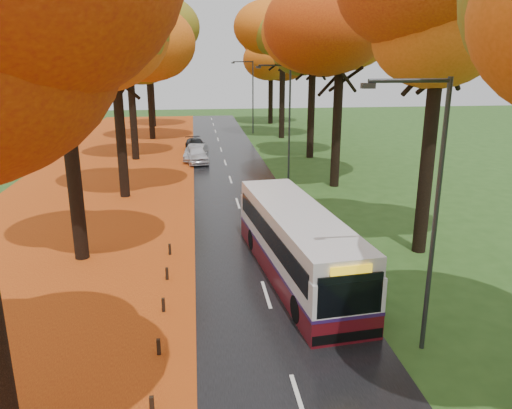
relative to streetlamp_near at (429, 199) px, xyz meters
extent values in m
cube|color=black|center=(-3.95, 17.00, -4.69)|extent=(6.50, 90.00, 0.04)
cube|color=silver|center=(-3.95, 17.00, -4.67)|extent=(0.12, 90.00, 0.01)
cube|color=maroon|center=(-12.95, 17.00, -4.70)|extent=(12.00, 90.00, 0.02)
cube|color=#D06015|center=(-7.00, 17.00, -4.67)|extent=(0.90, 90.00, 0.01)
cylinder|color=black|center=(-11.45, 8.50, -0.14)|extent=(0.60, 0.60, 9.15)
ellipsoid|color=orange|center=(-11.45, 8.50, 5.58)|extent=(8.00, 8.00, 6.24)
cylinder|color=black|center=(-10.85, 18.50, -0.71)|extent=(0.60, 0.60, 8.00)
ellipsoid|color=orange|center=(-10.85, 18.50, 4.29)|extent=(9.20, 9.20, 7.18)
cylinder|color=black|center=(-11.45, 30.50, -0.43)|extent=(0.60, 0.60, 8.58)
ellipsoid|color=orange|center=(-11.45, 30.50, 4.93)|extent=(8.00, 8.00, 6.24)
cylinder|color=black|center=(-10.85, 41.50, -0.14)|extent=(0.60, 0.60, 9.15)
ellipsoid|color=orange|center=(-10.85, 41.50, 5.58)|extent=(9.20, 9.20, 7.18)
cylinder|color=black|center=(-11.45, 51.50, -0.71)|extent=(0.60, 0.60, 8.00)
ellipsoid|color=orange|center=(-11.45, 51.50, 4.29)|extent=(8.00, 8.00, 6.24)
cylinder|color=black|center=(3.55, 7.50, -0.11)|extent=(0.60, 0.60, 9.22)
ellipsoid|color=#C5500E|center=(3.55, 7.50, 5.65)|extent=(8.20, 8.20, 6.40)
cylinder|color=black|center=(2.95, 19.50, -0.62)|extent=(0.60, 0.60, 8.19)
ellipsoid|color=#C5500E|center=(2.95, 19.50, 4.50)|extent=(9.20, 9.20, 7.18)
cylinder|color=black|center=(3.55, 29.50, -0.36)|extent=(0.60, 0.60, 8.70)
ellipsoid|color=#C5500E|center=(3.55, 29.50, 5.08)|extent=(8.20, 8.20, 6.40)
cylinder|color=black|center=(2.95, 40.50, -0.11)|extent=(0.60, 0.60, 9.22)
ellipsoid|color=#C5500E|center=(2.95, 40.50, 5.65)|extent=(9.20, 9.20, 7.18)
cylinder|color=black|center=(3.55, 52.50, -0.62)|extent=(0.60, 0.60, 8.19)
ellipsoid|color=#C5500E|center=(3.55, 52.50, 4.50)|extent=(8.20, 8.20, 6.40)
cube|color=black|center=(-7.65, -2.00, -4.45)|extent=(0.11, 0.11, 0.52)
cube|color=black|center=(-7.65, 0.60, -4.45)|extent=(0.11, 0.11, 0.52)
cube|color=black|center=(-7.65, 3.20, -4.45)|extent=(0.11, 0.11, 0.52)
cube|color=black|center=(-7.65, 5.80, -4.45)|extent=(0.11, 0.11, 0.52)
cube|color=black|center=(-7.65, 8.40, -4.45)|extent=(0.11, 0.11, 0.52)
cylinder|color=#333538|center=(0.25, 0.00, -0.71)|extent=(0.14, 0.14, 8.00)
cylinder|color=#333538|center=(-0.85, 0.00, 3.19)|extent=(2.20, 0.11, 0.11)
cube|color=#333538|center=(-1.95, 0.00, 3.07)|extent=(0.35, 0.18, 0.14)
cylinder|color=#333538|center=(0.25, 22.00, -0.71)|extent=(0.14, 0.14, 8.00)
cylinder|color=#333538|center=(-0.85, 22.00, 3.19)|extent=(2.20, 0.11, 0.11)
cube|color=#333538|center=(-1.95, 22.00, 3.07)|extent=(0.35, 0.18, 0.14)
cylinder|color=#333538|center=(0.25, 44.00, -0.71)|extent=(0.14, 0.14, 8.00)
cylinder|color=#333538|center=(-0.85, 44.00, 3.19)|extent=(2.20, 0.11, 0.11)
cube|color=#333538|center=(-1.95, 44.00, 3.07)|extent=(0.35, 0.18, 0.14)
cube|color=#510C13|center=(-2.52, 5.53, -4.25)|extent=(3.47, 10.56, 0.85)
cube|color=silver|center=(-2.52, 5.53, -3.21)|extent=(3.47, 10.56, 1.22)
cube|color=silver|center=(-2.52, 5.53, -2.27)|extent=(3.40, 10.35, 0.66)
cube|color=#2C164E|center=(-2.52, 5.53, -3.78)|extent=(3.49, 10.58, 0.11)
cube|color=black|center=(-2.52, 5.53, -2.84)|extent=(3.41, 9.74, 0.80)
cube|color=black|center=(-1.96, 0.40, -3.02)|extent=(2.07, 0.28, 1.32)
cube|color=yellow|center=(-1.96, 0.40, -2.20)|extent=(1.29, 0.20, 0.26)
cube|color=black|center=(-1.96, 0.42, -4.41)|extent=(2.31, 0.37, 0.33)
cylinder|color=black|center=(-3.19, 1.91, -4.20)|extent=(0.36, 0.97, 0.94)
cylinder|color=black|center=(-1.08, 2.14, -4.20)|extent=(0.36, 0.97, 0.94)
cylinder|color=black|center=(-3.91, 8.50, -4.20)|extent=(0.36, 0.97, 0.94)
cylinder|color=black|center=(-1.80, 8.73, -4.20)|extent=(0.36, 0.97, 0.94)
imported|color=silver|center=(-6.30, 28.21, -3.98)|extent=(2.22, 4.28, 1.39)
imported|color=gray|center=(-6.30, 29.30, -4.02)|extent=(2.20, 4.15, 1.30)
imported|color=black|center=(-6.30, 33.58, -4.10)|extent=(2.20, 4.13, 1.14)
camera|label=1|loc=(-6.37, -12.56, 3.80)|focal=35.00mm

